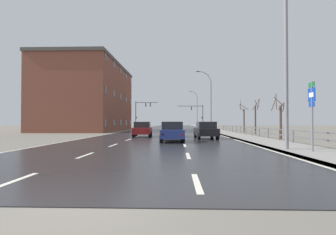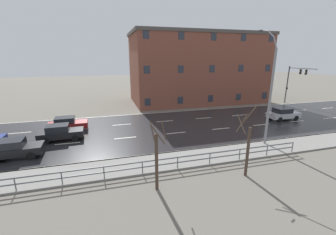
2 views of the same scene
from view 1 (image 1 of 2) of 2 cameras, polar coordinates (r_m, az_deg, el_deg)
ground_plane at (r=52.82m, az=-0.04°, el=-2.72°), size 160.00×160.00×0.12m
road_asphalt_strip at (r=64.81m, az=0.33°, el=-2.33°), size 14.00×120.00×0.03m
sidewalk_right at (r=65.12m, az=7.77°, el=-2.27°), size 3.00×120.00×0.12m
guardrail at (r=30.24m, az=17.33°, el=-2.51°), size 0.07×35.96×1.00m
street_lamp_foreground at (r=15.88m, az=22.98°, el=12.88°), size 2.89×0.24×10.95m
street_lamp_midground at (r=46.63m, az=8.84°, el=3.33°), size 2.60×0.24×10.32m
street_lamp_distant at (r=78.23m, az=6.08°, el=1.68°), size 2.32×0.24×10.52m
highway_sign at (r=14.86m, az=28.12°, el=1.90°), size 0.09×0.68×3.51m
traffic_signal_right at (r=64.24m, az=6.27°, el=1.03°), size 6.06×0.36×5.60m
traffic_signal_left at (r=63.62m, az=-5.68°, el=1.61°), size 5.37×0.36×6.41m
car_distant at (r=24.90m, az=8.00°, el=-2.65°), size 2.02×4.19×1.57m
car_far_left at (r=28.10m, az=-5.41°, el=-2.47°), size 1.98×4.17×1.57m
car_near_right at (r=20.89m, az=0.86°, el=-2.99°), size 1.93×4.15×1.57m
car_far_right at (r=27.66m, az=0.52°, el=-2.50°), size 1.99×4.18×1.57m
car_near_left at (r=54.23m, az=1.18°, el=-1.76°), size 1.86×4.11×1.57m
brick_building at (r=51.34m, az=-16.33°, el=4.06°), size 11.80×23.69×12.01m
bare_tree_near at (r=26.47m, az=22.61°, el=-0.12°), size 1.40×1.65×4.18m
bare_tree_mid at (r=36.27m, az=18.01°, el=-0.10°), size 0.85×1.08×4.58m
bare_tree_far at (r=42.27m, az=15.70°, el=-0.23°), size 1.36×1.48×4.90m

